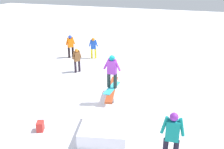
% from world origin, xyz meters
% --- Properties ---
extents(ground_plane, '(60.00, 60.00, 0.00)m').
position_xyz_m(ground_plane, '(0.00, 0.00, 0.00)').
color(ground_plane, white).
extents(rail_feature, '(2.46, 0.81, 0.67)m').
position_xyz_m(rail_feature, '(0.00, 0.00, 0.57)').
color(rail_feature, black).
rests_on(rail_feature, ground).
extents(snow_kicker_ramp, '(2.08, 1.85, 0.47)m').
position_xyz_m(snow_kicker_ramp, '(-2.14, -0.47, 0.24)').
color(snow_kicker_ramp, white).
rests_on(snow_kicker_ramp, ground).
extents(main_rider_on_rail, '(1.33, 0.75, 1.41)m').
position_xyz_m(main_rider_on_rail, '(0.00, 0.00, 1.39)').
color(main_rider_on_rail, '#31BCD8').
rests_on(main_rider_on_rail, rail_feature).
extents(bystander_orange, '(0.57, 0.47, 1.45)m').
position_xyz_m(bystander_orange, '(4.92, 4.46, 0.82)').
color(bystander_orange, black).
rests_on(bystander_orange, ground).
extents(bystander_brown, '(0.52, 0.39, 1.33)m').
position_xyz_m(bystander_brown, '(2.72, 2.92, 0.75)').
color(bystander_brown, black).
rests_on(bystander_brown, ground).
extents(bystander_blue, '(0.27, 0.59, 1.33)m').
position_xyz_m(bystander_blue, '(5.22, 3.02, 0.75)').
color(bystander_blue, yellow).
rests_on(bystander_blue, ground).
extents(bystander_teal, '(0.26, 0.67, 1.64)m').
position_xyz_m(bystander_teal, '(-2.87, -2.71, 0.92)').
color(bystander_teal, black).
rests_on(bystander_teal, ground).
extents(backpack_on_snow, '(0.36, 0.32, 0.34)m').
position_xyz_m(backpack_on_snow, '(-2.69, 1.68, 0.17)').
color(backpack_on_snow, red).
rests_on(backpack_on_snow, ground).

